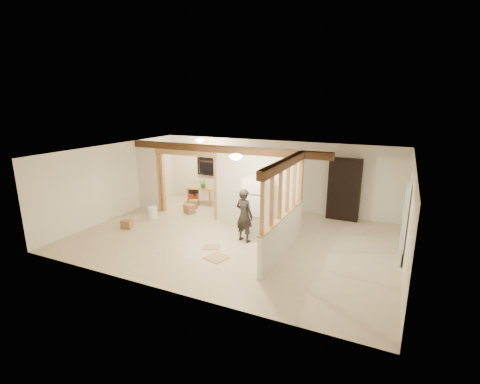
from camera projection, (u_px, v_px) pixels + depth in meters
The scene contains 30 objects.
floor at pixel (234, 237), 10.18m from camera, with size 9.00×6.50×0.01m, color #CAB696.
ceiling at pixel (234, 152), 9.54m from camera, with size 9.00×6.50×0.01m, color white.
wall_back at pixel (273, 175), 12.70m from camera, with size 9.00×0.01×2.50m, color silver.
wall_front at pixel (164, 235), 7.02m from camera, with size 9.00×0.01×2.50m, color silver.
wall_left at pixel (114, 181), 11.71m from camera, with size 0.01×6.50×2.50m, color silver.
wall_right at pixel (409, 219), 8.01m from camera, with size 0.01×6.50×2.50m, color silver.
partition_left_stub at pixel (148, 175), 12.57m from camera, with size 0.90×0.12×2.50m, color silver.
partition_center at pixel (257, 188), 10.83m from camera, with size 2.80×0.12×2.50m, color silver.
doorway_frame at pixel (187, 184), 11.93m from camera, with size 2.46×0.14×2.20m, color #B4824C.
header_beam_back at pixel (222, 149), 11.03m from camera, with size 7.00×0.18×0.22m, color #4C2E1A.
header_beam_right at pixel (285, 164), 8.56m from camera, with size 0.18×3.30×0.22m, color #4C2E1A.
pony_wall at pixel (283, 235), 9.05m from camera, with size 0.12×3.20×1.00m, color silver.
stud_partition at pixel (284, 192), 8.75m from camera, with size 0.14×3.20×1.32m, color #B4824C.
window_back at pixel (210, 162), 13.62m from camera, with size 1.12×0.10×1.10m, color black.
french_door at pixel (404, 223), 8.46m from camera, with size 0.12×0.86×2.00m, color white.
ceiling_dome_main at pixel (236, 157), 8.98m from camera, with size 0.36×0.36×0.16m, color #FFEABF.
ceiling_dome_util at pixel (200, 140), 12.58m from camera, with size 0.32×0.32×0.14m, color #FFEABF.
hanging_bulb at pixel (202, 152), 11.84m from camera, with size 0.07×0.07×0.07m, color #FFD88C.
refrigerator at pixel (257, 204), 10.52m from camera, with size 0.69×0.67×1.69m, color white.
woman at pixel (244, 215), 9.73m from camera, with size 0.56×0.37×1.53m, color black.
work_table at pixel (202, 196), 13.39m from camera, with size 1.04×0.52×0.65m, color #B4824C.
potted_plant at pixel (203, 183), 13.17m from camera, with size 0.32×0.28×0.36m, color #255B24.
shop_vac at pixel (194, 197), 13.32m from camera, with size 0.43×0.43×0.56m, color #A1220F.
bookshelf at pixel (344, 189), 11.49m from camera, with size 1.03×0.34×2.06m, color black.
bucket at pixel (152, 212), 11.78m from camera, with size 0.32×0.32×0.40m, color white.
box_util_a at pixel (189, 209), 12.35m from camera, with size 0.35×0.30×0.30m, color #906946.
box_util_b at pixel (194, 204), 12.93m from camera, with size 0.31×0.31×0.29m, color #906946.
box_front at pixel (127, 224), 10.86m from camera, with size 0.33×0.27×0.27m, color #906946.
floor_panel_near at pixel (217, 258), 8.84m from camera, with size 0.52×0.52×0.02m, color tan.
floor_panel_far at pixel (212, 247), 9.49m from camera, with size 0.45×0.36×0.01m, color tan.
Camera 1 is at (4.19, -8.53, 3.90)m, focal length 26.00 mm.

